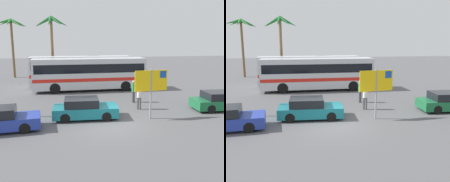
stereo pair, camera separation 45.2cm
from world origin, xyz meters
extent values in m
plane|color=#565659|center=(0.00, 0.00, 0.00)|extent=(120.00, 120.00, 0.00)
cube|color=silver|center=(-0.01, 10.94, 1.73)|extent=(10.90, 2.45, 2.90)
cube|color=black|center=(-0.01, 10.94, 2.28)|extent=(10.46, 2.47, 0.84)
cube|color=red|center=(-0.01, 10.94, 1.22)|extent=(10.79, 2.47, 0.32)
cylinder|color=black|center=(3.37, 12.03, 0.50)|extent=(1.00, 0.28, 1.00)
cylinder|color=black|center=(3.37, 9.84, 0.50)|extent=(1.00, 0.28, 1.00)
cylinder|color=black|center=(-3.39, 12.03, 0.50)|extent=(1.00, 0.28, 1.00)
cylinder|color=black|center=(-3.39, 9.84, 0.50)|extent=(1.00, 0.28, 1.00)
cube|color=silver|center=(-0.64, 14.14, 1.73)|extent=(10.90, 2.45, 2.90)
cube|color=black|center=(-0.64, 14.14, 2.28)|extent=(10.46, 2.47, 0.84)
cube|color=red|center=(-0.64, 14.14, 1.22)|extent=(10.79, 2.47, 0.32)
cylinder|color=black|center=(2.73, 15.24, 0.50)|extent=(1.00, 0.28, 1.00)
cylinder|color=black|center=(2.73, 13.04, 0.50)|extent=(1.00, 0.28, 1.00)
cylinder|color=black|center=(-4.02, 15.24, 0.50)|extent=(1.00, 0.28, 1.00)
cylinder|color=black|center=(-4.02, 13.04, 0.50)|extent=(1.00, 0.28, 1.00)
cylinder|color=gray|center=(2.75, 0.84, 1.60)|extent=(0.11, 0.11, 3.20)
cube|color=yellow|center=(2.75, 0.84, 2.45)|extent=(2.19, 0.33, 1.30)
cube|color=#1447A8|center=(3.54, 0.94, 2.82)|extent=(0.45, 0.12, 0.44)
cube|color=#196638|center=(8.64, 1.88, 0.48)|extent=(4.55, 2.12, 0.64)
cube|color=black|center=(8.37, 1.90, 1.06)|extent=(2.41, 1.84, 0.52)
cylinder|color=black|center=(7.32, 2.82, 0.30)|extent=(0.61, 0.20, 0.60)
cylinder|color=black|center=(7.21, 1.12, 0.30)|extent=(0.61, 0.20, 0.60)
cube|color=#23389E|center=(-6.14, 0.25, 0.48)|extent=(4.45, 2.07, 0.64)
cylinder|color=black|center=(-4.86, 1.15, 0.30)|extent=(0.61, 0.21, 0.60)
cylinder|color=black|center=(-4.74, -0.44, 0.30)|extent=(0.61, 0.21, 0.60)
cube|color=#19757F|center=(-1.29, 1.70, 0.48)|extent=(4.15, 2.07, 0.64)
cube|color=black|center=(-1.54, 1.71, 1.06)|extent=(2.20, 1.82, 0.52)
cylinder|color=black|center=(0.01, 2.48, 0.30)|extent=(0.61, 0.19, 0.60)
cylinder|color=black|center=(-0.09, 0.78, 0.30)|extent=(0.61, 0.19, 0.60)
cylinder|color=black|center=(-2.50, 2.62, 0.30)|extent=(0.61, 0.19, 0.60)
cylinder|color=black|center=(-2.60, 0.91, 0.30)|extent=(0.61, 0.19, 0.60)
cylinder|color=#4C4C51|center=(2.62, 3.15, 0.44)|extent=(0.13, 0.13, 0.88)
cylinder|color=#4C4C51|center=(2.77, 3.06, 0.44)|extent=(0.13, 0.13, 0.88)
cylinder|color=silver|center=(2.69, 3.10, 1.23)|extent=(0.32, 0.32, 0.70)
sphere|color=tan|center=(2.69, 3.10, 1.69)|extent=(0.24, 0.24, 0.24)
cylinder|color=#4C4C51|center=(2.81, 5.17, 0.43)|extent=(0.13, 0.13, 0.87)
cylinder|color=#4C4C51|center=(2.94, 5.29, 0.43)|extent=(0.13, 0.13, 0.87)
cylinder|color=#338E4C|center=(2.88, 5.23, 1.21)|extent=(0.32, 0.32, 0.69)
sphere|color=tan|center=(2.88, 5.23, 1.67)|extent=(0.24, 0.24, 0.24)
cylinder|color=brown|center=(-8.99, 21.73, 3.63)|extent=(0.32, 0.32, 7.26)
cone|color=#2D7533|center=(-8.00, 21.70, 7.05)|extent=(2.16, 0.52, 1.23)
cone|color=#2D7533|center=(-8.23, 22.38, 7.06)|extent=(1.92, 1.74, 1.22)
cone|color=#2D7533|center=(-9.15, 22.75, 7.17)|extent=(0.78, 2.23, 1.02)
cone|color=#2D7533|center=(-9.84, 22.30, 7.16)|extent=(2.06, 1.57, 1.03)
cone|color=#2D7533|center=(-9.96, 21.37, 7.20)|extent=(2.20, 1.18, 0.96)
cone|color=#2D7533|center=(-9.07, 20.73, 7.09)|extent=(0.62, 2.19, 1.15)
cone|color=#2D7533|center=(-8.29, 21.01, 7.07)|extent=(1.82, 1.86, 1.19)
cylinder|color=brown|center=(-3.73, 16.51, 3.61)|extent=(0.32, 0.32, 7.22)
cone|color=#23662D|center=(-2.80, 16.44, 6.94)|extent=(2.09, 0.58, 1.35)
cone|color=#23662D|center=(-3.02, 17.22, 7.11)|extent=(1.82, 1.82, 1.06)
cone|color=#23662D|center=(-3.85, 17.50, 7.11)|extent=(0.70, 2.17, 1.05)
cone|color=#23662D|center=(-4.61, 16.79, 6.92)|extent=(2.09, 1.04, 1.39)
cone|color=#23662D|center=(-4.61, 16.25, 6.92)|extent=(2.09, 1.01, 1.40)
cone|color=#23662D|center=(-3.85, 15.58, 6.96)|extent=(0.70, 2.12, 1.33)
cone|color=#23662D|center=(-3.14, 15.76, 6.98)|extent=(1.64, 1.91, 1.29)
camera|label=1|loc=(-2.63, -13.99, 4.92)|focal=40.72mm
camera|label=2|loc=(-2.19, -14.07, 4.92)|focal=40.72mm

